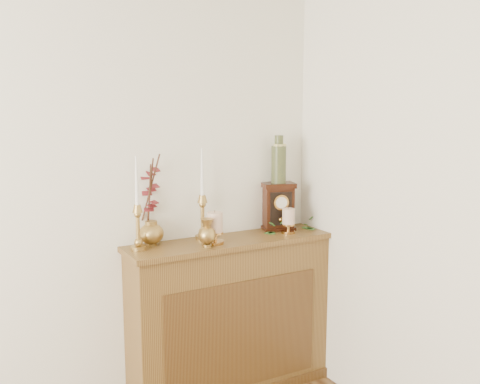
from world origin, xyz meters
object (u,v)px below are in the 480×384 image
bud_vase (207,233)px  mantel_clock (278,207)px  candlestick_center (203,210)px  ceramic_vase (279,162)px  candlestick_left (138,220)px  ginger_jar (150,203)px

bud_vase → mantel_clock: 0.60m
candlestick_center → mantel_clock: (0.51, -0.00, -0.03)m
bud_vase → ceramic_vase: size_ratio=0.55×
candlestick_left → candlestick_center: 0.40m
candlestick_left → ceramic_vase: (0.92, 0.05, 0.26)m
ceramic_vase → candlestick_center: bearing=179.9°
candlestick_left → mantel_clock: size_ratio=1.72×
candlestick_left → candlestick_center: candlestick_center is taller
mantel_clock → candlestick_left: bearing=-161.0°
ginger_jar → ceramic_vase: 0.83m
candlestick_center → bud_vase: candlestick_center is taller
candlestick_center → ceramic_vase: ceramic_vase is taller
ginger_jar → mantel_clock: ginger_jar is taller
bud_vase → mantel_clock: mantel_clock is taller
ginger_jar → mantel_clock: (0.81, -0.05, -0.08)m
ceramic_vase → mantel_clock: bearing=-106.3°
candlestick_left → bud_vase: 0.38m
bud_vase → ginger_jar: bearing=136.0°
candlestick_left → mantel_clock: (0.92, 0.04, -0.02)m
bud_vase → candlestick_left: bearing=159.4°
candlestick_left → bud_vase: candlestick_left is taller
candlestick_left → mantel_clock: candlestick_left is taller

